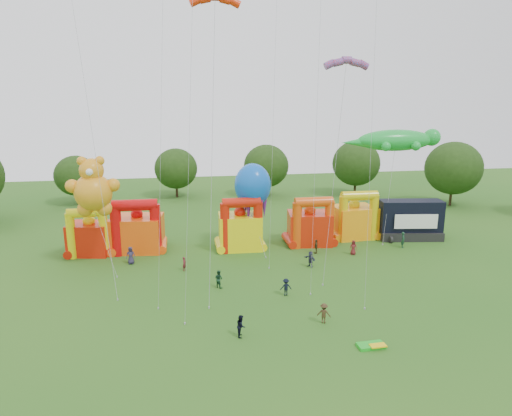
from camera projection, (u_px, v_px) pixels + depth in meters
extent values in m
plane|color=#245B19|center=(304.00, 375.00, 30.11)|extent=(160.00, 160.00, 0.00)
cylinder|color=#352314|center=(451.00, 195.00, 77.38)|extent=(0.44, 0.44, 3.72)
ellipsoid|color=#1E3911|center=(454.00, 168.00, 76.31)|extent=(9.30, 9.30, 8.89)
cylinder|color=#352314|center=(355.00, 186.00, 85.54)|extent=(0.44, 0.44, 3.51)
ellipsoid|color=#1E3911|center=(356.00, 163.00, 84.53)|extent=(8.77, 8.78, 8.39)
cylinder|color=#352314|center=(266.00, 188.00, 84.60)|extent=(0.44, 0.44, 3.30)
ellipsoid|color=#1E3911|center=(266.00, 166.00, 83.66)|extent=(8.25, 8.25, 7.88)
cylinder|color=#352314|center=(177.00, 189.00, 83.89)|extent=(0.44, 0.44, 3.09)
ellipsoid|color=#1E3911|center=(176.00, 169.00, 83.00)|extent=(7.73, 7.72, 7.38)
cylinder|color=#352314|center=(78.00, 196.00, 78.46)|extent=(0.44, 0.44, 2.88)
ellipsoid|color=#1E3911|center=(76.00, 176.00, 77.63)|extent=(7.20, 7.20, 6.88)
cube|color=red|center=(90.00, 238.00, 53.29)|extent=(5.15, 4.42, 3.69)
cylinder|color=yellow|center=(71.00, 236.00, 51.56)|extent=(1.00, 1.00, 5.28)
cylinder|color=yellow|center=(104.00, 234.00, 52.13)|extent=(1.00, 1.00, 5.28)
cylinder|color=yellow|center=(86.00, 213.00, 51.22)|extent=(4.05, 1.05, 1.05)
sphere|color=yellow|center=(89.00, 221.00, 52.79)|extent=(1.40, 1.40, 1.40)
cube|color=#F9510D|center=(138.00, 233.00, 54.54)|extent=(6.24, 5.26, 4.14)
cylinder|color=red|center=(117.00, 231.00, 52.39)|extent=(1.25, 1.25, 5.92)
cylinder|color=red|center=(156.00, 229.00, 53.10)|extent=(1.25, 1.25, 5.92)
cylinder|color=red|center=(135.00, 205.00, 52.05)|extent=(5.07, 1.31, 1.31)
sphere|color=red|center=(137.00, 214.00, 53.98)|extent=(1.40, 1.40, 1.40)
cube|color=yellow|center=(240.00, 231.00, 55.17)|extent=(5.17, 4.21, 4.21)
cylinder|color=red|center=(225.00, 228.00, 53.25)|extent=(1.10, 1.10, 6.02)
cylinder|color=red|center=(258.00, 227.00, 53.88)|extent=(1.10, 1.10, 6.02)
cylinder|color=red|center=(241.00, 203.00, 52.86)|extent=(4.46, 1.16, 1.16)
sphere|color=red|center=(240.00, 212.00, 54.61)|extent=(1.40, 1.40, 1.40)
cube|color=red|center=(309.00, 228.00, 57.07)|extent=(5.74, 4.84, 3.96)
cylinder|color=#E5490C|center=(297.00, 225.00, 55.08)|extent=(1.15, 1.15, 5.66)
cylinder|color=#E5490C|center=(329.00, 224.00, 55.74)|extent=(1.15, 1.15, 5.66)
cylinder|color=#E5490C|center=(314.00, 202.00, 54.75)|extent=(4.67, 1.21, 1.21)
sphere|color=#E5490C|center=(310.00, 210.00, 56.53)|extent=(1.40, 1.40, 1.40)
cube|color=orange|center=(353.00, 222.00, 59.70)|extent=(5.61, 4.68, 4.10)
cylinder|color=#D9BF0B|center=(343.00, 219.00, 57.71)|extent=(1.15, 1.15, 5.86)
cylinder|color=#D9BF0B|center=(373.00, 218.00, 58.37)|extent=(1.15, 1.15, 5.86)
cylinder|color=#D9BF0B|center=(359.00, 196.00, 57.35)|extent=(4.66, 1.21, 1.21)
sphere|color=#D9BF0B|center=(354.00, 204.00, 59.15)|extent=(1.40, 1.40, 1.40)
cube|color=black|center=(410.00, 235.00, 59.19)|extent=(8.27, 4.06, 1.10)
cube|color=black|center=(410.00, 215.00, 58.79)|extent=(8.21, 3.67, 3.96)
cube|color=white|center=(416.00, 222.00, 57.41)|extent=(5.43, 0.85, 1.86)
cylinder|color=black|center=(391.00, 240.00, 57.58)|extent=(0.30, 0.90, 0.90)
cylinder|color=black|center=(437.00, 237.00, 58.60)|extent=(0.30, 0.90, 0.90)
sphere|color=orange|center=(93.00, 192.00, 47.37)|extent=(3.89, 3.89, 3.89)
sphere|color=orange|center=(91.00, 170.00, 46.83)|extent=(2.48, 2.48, 2.48)
sphere|color=orange|center=(82.00, 161.00, 46.46)|extent=(0.97, 0.97, 0.97)
sphere|color=orange|center=(100.00, 161.00, 46.75)|extent=(0.97, 0.97, 0.97)
sphere|color=orange|center=(72.00, 186.00, 46.88)|extent=(1.41, 1.41, 1.41)
sphere|color=orange|center=(113.00, 185.00, 47.53)|extent=(1.41, 1.41, 1.41)
sphere|color=orange|center=(85.00, 209.00, 47.63)|extent=(1.59, 1.59, 1.59)
sphere|color=orange|center=(104.00, 208.00, 47.94)|extent=(1.59, 1.59, 1.59)
sphere|color=white|center=(89.00, 172.00, 45.69)|extent=(0.71, 0.71, 0.71)
ellipsoid|color=green|center=(395.00, 140.00, 58.01)|extent=(10.21, 3.19, 2.71)
sphere|color=green|center=(432.00, 137.00, 58.74)|extent=(2.19, 2.19, 2.19)
cone|color=green|center=(357.00, 142.00, 57.22)|extent=(3.99, 1.60, 1.60)
sphere|color=green|center=(404.00, 144.00, 60.00)|extent=(1.20, 1.20, 1.20)
sphere|color=green|center=(416.00, 146.00, 56.94)|extent=(1.20, 1.20, 1.20)
sphere|color=green|center=(375.00, 144.00, 59.36)|extent=(1.20, 1.20, 1.20)
sphere|color=green|center=(386.00, 147.00, 56.30)|extent=(1.20, 1.20, 1.20)
ellipsoid|color=blue|center=(253.00, 185.00, 54.39)|extent=(4.36, 4.36, 5.24)
cone|color=#591E8C|center=(264.00, 204.00, 55.18)|extent=(0.98, 0.98, 3.49)
cone|color=#591E8C|center=(257.00, 202.00, 56.25)|extent=(0.98, 0.98, 3.49)
cone|color=#591E8C|center=(245.00, 203.00, 56.02)|extent=(0.98, 0.98, 3.49)
cone|color=#591E8C|center=(241.00, 205.00, 54.73)|extent=(0.98, 0.98, 3.49)
cone|color=#591E8C|center=(248.00, 207.00, 53.66)|extent=(0.98, 0.98, 3.49)
cone|color=#591E8C|center=(260.00, 207.00, 53.89)|extent=(0.98, 0.98, 3.49)
cube|color=green|center=(371.00, 346.00, 33.49)|extent=(2.03, 1.07, 0.24)
cube|color=yellow|center=(378.00, 346.00, 33.23)|extent=(1.22, 0.64, 0.10)
imported|color=#2D2741|center=(131.00, 255.00, 50.10)|extent=(0.96, 0.63, 1.97)
imported|color=maroon|center=(184.00, 264.00, 48.20)|extent=(0.58, 0.66, 1.52)
imported|color=#173B24|center=(219.00, 279.00, 43.87)|extent=(1.07, 1.08, 1.75)
imported|color=black|center=(286.00, 287.00, 42.12)|extent=(1.07, 0.62, 1.65)
imported|color=#363015|center=(316.00, 246.00, 53.53)|extent=(0.75, 1.08, 1.71)
imported|color=#282A42|center=(310.00, 259.00, 49.28)|extent=(1.22, 1.68, 1.75)
imported|color=maroon|center=(353.00, 248.00, 53.10)|extent=(0.96, 0.75, 1.74)
imported|color=#183C27|center=(403.00, 240.00, 55.63)|extent=(0.75, 0.86, 1.98)
imported|color=black|center=(241.00, 326.00, 34.85)|extent=(0.79, 0.95, 1.75)
imported|color=#3E2D18|center=(324.00, 313.00, 36.93)|extent=(1.26, 1.05, 1.70)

